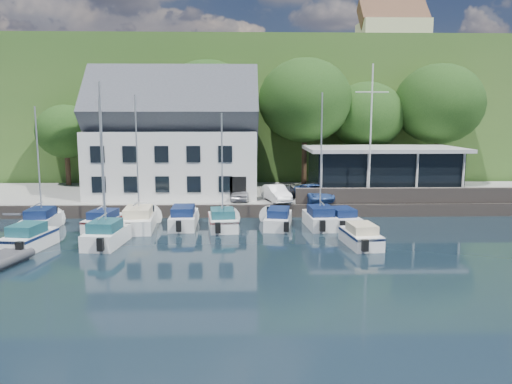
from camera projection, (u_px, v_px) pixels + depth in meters
ground at (263, 257)px, 27.72m from camera, size 180.00×180.00×0.00m
quay at (255, 197)px, 44.94m from camera, size 60.00×13.00×1.00m
quay_face at (257, 211)px, 38.52m from camera, size 60.00×0.30×1.00m
hillside at (249, 114)px, 87.76m from camera, size 160.00×75.00×16.00m
field_patch at (290, 71)px, 94.64m from camera, size 50.00×30.00×0.30m
farmhouse at (392, 35)px, 76.64m from camera, size 10.40×7.00×8.20m
harbor_building at (175, 144)px, 43.02m from camera, size 14.40×8.20×8.70m
club_pavilion at (382, 171)px, 43.37m from camera, size 13.20×7.20×4.10m
seawall at (410, 195)px, 39.07m from camera, size 18.00×0.50×1.20m
gangway at (31, 224)px, 36.17m from camera, size 1.20×6.00×1.40m
car_silver at (241, 192)px, 40.51m from camera, size 1.89×3.81×1.25m
car_white at (276, 193)px, 39.79m from camera, size 2.40×4.21×1.31m
car_dgrey at (284, 193)px, 40.46m from camera, size 2.40×4.19×1.14m
car_blue at (314, 192)px, 40.10m from camera, size 2.57×4.38×1.41m
flagpole at (371, 134)px, 38.82m from camera, size 2.57×0.20×10.73m
tree_0 at (67, 145)px, 48.65m from camera, size 5.74×5.74×7.85m
tree_1 at (120, 136)px, 48.01m from camera, size 7.02×7.02×9.60m
tree_2 at (208, 124)px, 47.58m from camera, size 8.79×8.79×12.02m
tree_3 at (305, 123)px, 48.10m from camera, size 8.97×8.97×12.25m
tree_4 at (366, 133)px, 49.51m from camera, size 7.39×7.39×10.10m
tree_5 at (438, 125)px, 48.85m from camera, size 8.63×8.63×11.80m
boat_r1_0 at (38, 162)px, 33.72m from camera, size 2.25×5.95×9.40m
boat_r1_1 at (102, 169)px, 34.00m from camera, size 2.84×5.41×8.37m
boat_r1_2 at (137, 160)px, 33.99m from camera, size 2.77×7.04×9.59m
boat_r1_3 at (184, 216)px, 35.30m from camera, size 2.10×6.37×1.51m
boat_r1_4 at (222, 166)px, 34.09m from camera, size 2.61×5.73×8.72m
boat_r1_5 at (278, 217)px, 35.28m from camera, size 2.77×6.42×1.36m
boat_r1_6 at (321, 161)px, 34.49m from camera, size 2.40×5.76×9.35m
boat_r1_7 at (342, 217)px, 35.24m from camera, size 2.72×5.48×1.39m
boat_r2_0 at (29, 236)px, 29.31m from camera, size 2.74×5.59×1.57m
boat_r2_1 at (103, 167)px, 29.58m from camera, size 2.59×5.64×9.57m
boat_r2_4 at (361, 234)px, 30.13m from camera, size 2.41×5.34×1.40m
dinghy_1 at (0, 259)px, 26.15m from camera, size 2.63×3.59×0.75m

